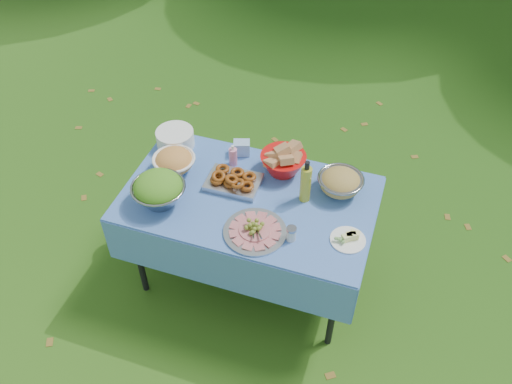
% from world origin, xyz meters
% --- Properties ---
extents(ground, '(80.00, 80.00, 0.00)m').
position_xyz_m(ground, '(0.00, 0.00, 0.00)').
color(ground, '#0A390A').
rests_on(ground, ground).
extents(picnic_table, '(1.46, 0.86, 0.76)m').
position_xyz_m(picnic_table, '(0.00, 0.00, 0.38)').
color(picnic_table, '#84B2FF').
rests_on(picnic_table, ground).
extents(salad_bowl, '(0.31, 0.31, 0.20)m').
position_xyz_m(salad_bowl, '(-0.47, -0.20, 0.86)').
color(salad_bowl, gray).
rests_on(salad_bowl, picnic_table).
extents(pasta_bowl_white, '(0.30, 0.30, 0.14)m').
position_xyz_m(pasta_bowl_white, '(-0.50, 0.08, 0.83)').
color(pasta_bowl_white, white).
rests_on(pasta_bowl_white, picnic_table).
extents(plate_stack, '(0.27, 0.27, 0.11)m').
position_xyz_m(plate_stack, '(-0.60, 0.30, 0.82)').
color(plate_stack, white).
rests_on(plate_stack, picnic_table).
extents(wipes_box, '(0.12, 0.10, 0.09)m').
position_xyz_m(wipes_box, '(-0.17, 0.35, 0.81)').
color(wipes_box, '#96C0E8').
rests_on(wipes_box, picnic_table).
extents(sanitizer_bottle, '(0.06, 0.06, 0.15)m').
position_xyz_m(sanitizer_bottle, '(-0.18, 0.24, 0.83)').
color(sanitizer_bottle, pink).
rests_on(sanitizer_bottle, picnic_table).
extents(bread_bowl, '(0.36, 0.36, 0.19)m').
position_xyz_m(bread_bowl, '(0.12, 0.28, 0.85)').
color(bread_bowl, red).
rests_on(bread_bowl, picnic_table).
extents(pasta_bowl_steel, '(0.32, 0.32, 0.14)m').
position_xyz_m(pasta_bowl_steel, '(0.49, 0.22, 0.83)').
color(pasta_bowl_steel, gray).
rests_on(pasta_bowl_steel, picnic_table).
extents(fried_tray, '(0.32, 0.23, 0.07)m').
position_xyz_m(fried_tray, '(-0.12, 0.07, 0.80)').
color(fried_tray, '#BBBABF').
rests_on(fried_tray, picnic_table).
extents(charcuterie_platter, '(0.37, 0.37, 0.08)m').
position_xyz_m(charcuterie_platter, '(0.12, -0.25, 0.80)').
color(charcuterie_platter, '#AEB2B6').
rests_on(charcuterie_platter, picnic_table).
extents(oil_bottle, '(0.08, 0.08, 0.28)m').
position_xyz_m(oil_bottle, '(0.31, 0.09, 0.90)').
color(oil_bottle, gold).
rests_on(oil_bottle, picnic_table).
extents(cheese_plate, '(0.23, 0.23, 0.05)m').
position_xyz_m(cheese_plate, '(0.62, -0.14, 0.79)').
color(cheese_plate, white).
rests_on(cheese_plate, picnic_table).
extents(shaker, '(0.07, 0.07, 0.09)m').
position_xyz_m(shaker, '(0.32, -0.23, 0.81)').
color(shaker, silver).
rests_on(shaker, picnic_table).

